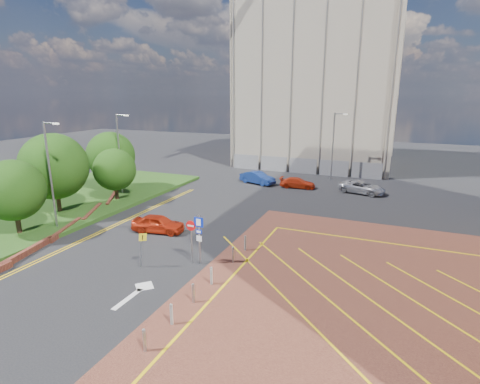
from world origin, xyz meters
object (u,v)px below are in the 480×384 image
Objects in this scene: lamp_left_far at (120,151)px; tree_a at (13,190)px; warning_sign at (142,246)px; lamp_back at (334,144)px; car_red_left at (158,224)px; tree_b at (54,166)px; car_silver_back at (362,187)px; sign_cluster at (196,234)px; tree_c at (115,170)px; tree_d at (111,156)px; car_red_back at (298,183)px; car_blue_back at (257,178)px; lamp_left_near at (51,171)px.

tree_a is at bearing -87.99° from lamp_left_far.
warning_sign is at bearing -3.76° from tree_a.
lamp_back reaches higher than car_red_left.
tree_b reaches higher than car_silver_back.
tree_b is 16.46m from sign_cluster.
tree_c reaches higher than sign_cluster.
tree_d is 1.55× the size of car_red_back.
lamp_left_near is at bearing 173.59° from car_blue_back.
tree_d is at bearing 97.13° from tree_b.
tree_c is at bearing 68.20° from tree_b.
lamp_left_near is 1.00× the size of lamp_back.
car_red_left is at bearing -36.08° from tree_d.
warning_sign is at bearing -160.10° from car_blue_back.
tree_b is at bearing -130.41° from lamp_back.
tree_a is 2.80m from lamp_left_near.
car_silver_back is (20.54, 20.49, -4.01)m from lamp_left_near.
lamp_back is at bearing 82.03° from sign_cluster.
tree_d is at bearing -143.91° from lamp_back.
tree_c is 16.53m from sign_cluster.
car_silver_back is at bearing 44.93° from lamp_left_near.
car_red_back is at bearing 45.68° from tree_b.
tree_c reaches higher than car_silver_back.
sign_cluster is 1.43× the size of warning_sign.
car_silver_back is (4.04, -5.51, -3.71)m from lamp_back.
tree_a reaches higher than sign_cluster.
car_blue_back is (1.55, 17.67, 0.03)m from car_red_left.
tree_c is 1.05× the size of car_silver_back.
car_red_left is at bearing -1.84° from tree_b.
tree_c is 8.20m from lamp_left_near.
lamp_left_near is 22.55m from car_blue_back.
tree_d reaches higher than car_blue_back.
tree_b is at bearing 162.58° from car_blue_back.
lamp_left_far reaches higher than tree_d.
lamp_left_near reaches higher than car_red_left.
tree_b is at bearing -82.87° from tree_d.
car_silver_back is at bearing 24.96° from lamp_left_far.
car_red_left reaches higher than car_red_back.
car_red_back is at bearing 55.44° from tree_a.
lamp_left_far is at bearing -139.14° from lamp_back.
sign_cluster reaches higher than car_blue_back.
lamp_left_far is at bearing -25.68° from tree_d.
warning_sign is (14.06, -13.76, -2.44)m from tree_d.
warning_sign reaches higher than car_red_back.
tree_c reaches higher than car_blue_back.
lamp_back is at bearing 45.68° from tree_c.
car_blue_back is at bearing 43.45° from lamp_left_far.
lamp_back is (18.50, 16.00, -0.30)m from lamp_left_far.
tree_b is at bearing 130.41° from car_red_back.
car_silver_back is (22.12, 22.49, -2.85)m from tree_a.
tree_d is 25.47m from lamp_back.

